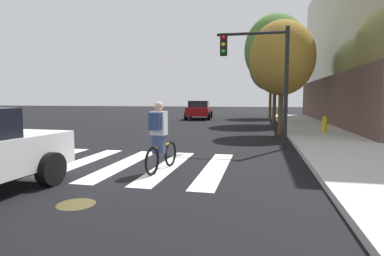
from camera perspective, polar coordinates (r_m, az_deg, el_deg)
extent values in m
plane|color=black|center=(8.97, -16.46, -6.17)|extent=(120.00, 120.00, 0.00)
cube|color=silver|center=(10.74, -30.82, -4.80)|extent=(0.55, 4.09, 0.01)
cube|color=silver|center=(9.94, -25.57, -5.33)|extent=(0.55, 4.09, 0.01)
cube|color=silver|center=(9.24, -19.44, -5.88)|extent=(0.55, 4.09, 0.01)
cube|color=silver|center=(8.66, -12.40, -6.44)|extent=(0.55, 4.09, 0.01)
cube|color=silver|center=(8.23, -4.46, -6.96)|extent=(0.55, 4.09, 0.01)
cube|color=silver|center=(7.97, 4.19, -7.36)|extent=(0.55, 4.09, 0.01)
cylinder|color=#473D1E|center=(5.73, -20.26, -12.82)|extent=(0.64, 0.64, 0.01)
cylinder|color=black|center=(7.02, -24.16, -6.79)|extent=(0.28, 0.69, 0.68)
cube|color=maroon|center=(27.17, 1.30, 3.09)|extent=(2.24, 4.68, 0.69)
cube|color=black|center=(27.00, 1.27, 4.38)|extent=(1.82, 2.31, 0.54)
cylinder|color=black|center=(28.72, -0.31, 2.52)|extent=(0.30, 0.69, 0.67)
cylinder|color=black|center=(28.55, 3.47, 2.50)|extent=(0.30, 0.69, 0.67)
cylinder|color=black|center=(25.85, -1.11, 2.21)|extent=(0.30, 0.69, 0.67)
cylinder|color=black|center=(25.66, 3.09, 2.18)|extent=(0.30, 0.69, 0.67)
torus|color=black|center=(7.27, -7.24, -6.01)|extent=(0.15, 0.66, 0.66)
torus|color=black|center=(8.21, -3.91, -4.68)|extent=(0.15, 0.66, 0.66)
cylinder|color=orange|center=(7.69, -5.49, -3.26)|extent=(0.17, 0.89, 0.05)
cylinder|color=orange|center=(7.54, -6.00, -2.90)|extent=(0.04, 0.04, 0.45)
cube|color=#384772|center=(7.53, -6.01, -2.52)|extent=(0.30, 0.23, 0.56)
cube|color=silver|center=(7.48, -6.04, 0.89)|extent=(0.39, 0.28, 0.56)
sphere|color=tan|center=(7.46, -6.07, 3.96)|extent=(0.22, 0.22, 0.22)
cube|color=navy|center=(7.32, -6.66, 1.18)|extent=(0.30, 0.20, 0.40)
cylinder|color=black|center=(11.35, 16.68, 6.86)|extent=(0.14, 0.14, 4.20)
cylinder|color=black|center=(11.53, 10.73, 16.48)|extent=(2.40, 0.10, 0.10)
cube|color=black|center=(11.54, 5.77, 14.77)|extent=(0.24, 0.20, 0.76)
sphere|color=red|center=(11.47, 5.72, 16.04)|extent=(0.14, 0.14, 0.14)
sphere|color=gold|center=(11.43, 5.70, 14.86)|extent=(0.14, 0.14, 0.14)
sphere|color=green|center=(11.39, 5.69, 13.67)|extent=(0.14, 0.14, 0.14)
cylinder|color=gold|center=(16.35, 22.86, 0.44)|extent=(0.22, 0.22, 0.65)
sphere|color=gold|center=(16.32, 22.90, 1.71)|extent=(0.18, 0.18, 0.18)
cylinder|color=gold|center=(16.37, 23.41, 0.54)|extent=(0.12, 0.09, 0.09)
cylinder|color=#4C3823|center=(15.65, 15.75, 3.21)|extent=(0.24, 0.24, 2.45)
ellipsoid|color=olive|center=(15.76, 15.99, 12.12)|extent=(3.05, 3.05, 3.51)
cylinder|color=#4C3823|center=(22.25, 14.69, 4.96)|extent=(0.24, 0.24, 3.34)
ellipsoid|color=#47722D|center=(22.49, 14.90, 13.48)|extent=(4.16, 4.16, 4.78)
cylinder|color=#4C3823|center=(29.32, 13.99, 4.81)|extent=(0.24, 0.24, 3.11)
ellipsoid|color=#386033|center=(29.47, 14.13, 10.85)|extent=(3.87, 3.87, 4.45)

